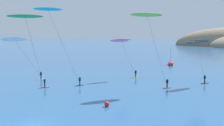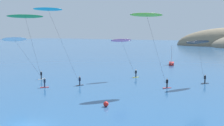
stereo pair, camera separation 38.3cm
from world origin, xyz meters
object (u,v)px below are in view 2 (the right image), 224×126
object	(u,v)px
sailboat_near	(171,63)
kitesurfer_white	(17,42)
kitesurfer_black	(199,45)
kitesurfer_green	(27,22)
kitesurfer_cyan	(51,17)
kitesurfer_pink	(123,44)
marker_buoy	(106,104)
kitesurfer_lime	(148,19)

from	to	relation	value
sailboat_near	kitesurfer_white	world-z (taller)	kitesurfer_white
kitesurfer_black	kitesurfer_green	bearing A→B (deg)	-141.40
kitesurfer_green	sailboat_near	bearing A→B (deg)	79.50
kitesurfer_cyan	kitesurfer_black	distance (m)	27.04
sailboat_near	kitesurfer_pink	size ratio (longest dim) A/B	0.69
kitesurfer_pink	kitesurfer_black	bearing A→B (deg)	5.83
kitesurfer_white	marker_buoy	bearing A→B (deg)	-14.67
kitesurfer_white	kitesurfer_pink	distance (m)	21.28
kitesurfer_black	kitesurfer_lime	bearing A→B (deg)	-121.47
kitesurfer_white	kitesurfer_pink	xyz separation A→B (m)	(16.10, 13.92, -0.47)
kitesurfer_lime	kitesurfer_green	distance (m)	20.56
marker_buoy	kitesurfer_black	bearing A→B (deg)	74.99
sailboat_near	marker_buoy	xyz separation A→B (m)	(9.37, -49.97, -0.29)
marker_buoy	kitesurfer_cyan	bearing A→B (deg)	159.36
kitesurfer_black	kitesurfer_green	size ratio (longest dim) A/B	0.66
kitesurfer_pink	kitesurfer_black	size ratio (longest dim) A/B	1.01
kitesurfer_white	marker_buoy	world-z (taller)	kitesurfer_white
sailboat_near	kitesurfer_pink	xyz separation A→B (m)	(0.08, -29.41, 6.67)
kitesurfer_cyan	kitesurfer_pink	world-z (taller)	kitesurfer_cyan
sailboat_near	kitesurfer_white	bearing A→B (deg)	-110.29
kitesurfer_cyan	kitesurfer_pink	size ratio (longest dim) A/B	1.65
kitesurfer_cyan	kitesurfer_lime	bearing A→B (deg)	24.81
kitesurfer_cyan	kitesurfer_lime	size ratio (longest dim) A/B	1.08
kitesurfer_cyan	kitesurfer_white	xyz separation A→B (m)	(-10.46, 1.02, -4.61)
sailboat_near	kitesurfer_cyan	size ratio (longest dim) A/B	0.42
kitesurfer_black	kitesurfer_lime	xyz separation A→B (m)	(-5.85, -9.55, 4.42)
marker_buoy	kitesurfer_pink	bearing A→B (deg)	114.32
kitesurfer_lime	kitesurfer_green	size ratio (longest dim) A/B	1.01
sailboat_near	kitesurfer_green	xyz separation A→B (m)	(-8.71, -47.03, 10.92)
kitesurfer_white	kitesurfer_lime	bearing A→B (deg)	13.08
kitesurfer_green	marker_buoy	size ratio (longest dim) A/B	18.29
kitesurfer_cyan	kitesurfer_green	world-z (taller)	kitesurfer_cyan
kitesurfer_white	sailboat_near	bearing A→B (deg)	69.71
kitesurfer_pink	kitesurfer_white	bearing A→B (deg)	-139.16
kitesurfer_cyan	kitesurfer_black	xyz separation A→B (m)	(20.86, 16.49, -4.92)
sailboat_near	kitesurfer_pink	bearing A→B (deg)	-89.85
kitesurfer_white	kitesurfer_green	xyz separation A→B (m)	(7.30, -3.70, 3.79)
kitesurfer_black	marker_buoy	xyz separation A→B (m)	(-5.93, -22.11, -7.12)
kitesurfer_pink	kitesurfer_green	size ratio (longest dim) A/B	0.66
kitesurfer_pink	kitesurfer_green	distance (m)	20.14
kitesurfer_green	marker_buoy	world-z (taller)	kitesurfer_green
kitesurfer_white	kitesurfer_black	world-z (taller)	kitesurfer_white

